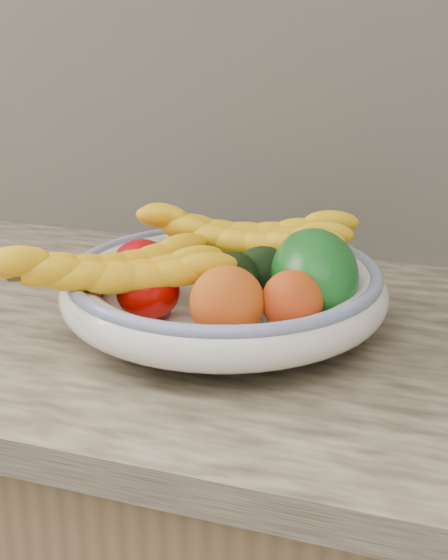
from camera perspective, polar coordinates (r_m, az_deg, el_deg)
fruit_bowl at (r=0.93m, az=-0.00°, el=-0.66°), size 0.39×0.39×0.08m
clementine_back_left at (r=1.04m, az=0.68°, el=1.84°), size 0.07×0.07×0.05m
clementine_back_right at (r=1.02m, az=3.52°, el=1.37°), size 0.06×0.06×0.04m
tomato_left at (r=0.98m, az=-6.05°, el=1.02°), size 0.10×0.10×0.07m
tomato_near_left at (r=0.89m, az=-5.58°, el=-0.80°), size 0.10×0.10×0.07m
avocado_center at (r=0.91m, az=0.58°, el=-0.07°), size 0.08×0.11×0.07m
avocado_right at (r=0.95m, az=3.78°, el=0.71°), size 0.13×0.13×0.07m
green_mango at (r=0.91m, az=6.60°, el=0.43°), size 0.18×0.19×0.13m
peach_front at (r=0.84m, az=0.23°, el=-1.69°), size 0.08×0.08×0.08m
peach_right at (r=0.85m, az=5.01°, el=-1.54°), size 0.07×0.07×0.07m
banana_bunch_back at (r=0.98m, az=1.24°, el=2.82°), size 0.30×0.11×0.08m
banana_bunch_front at (r=0.88m, az=-8.32°, el=0.24°), size 0.29×0.28×0.08m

